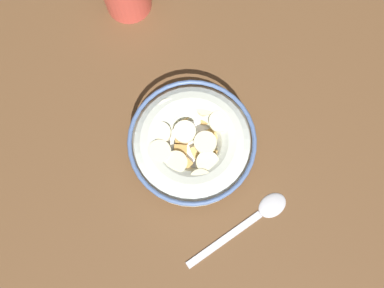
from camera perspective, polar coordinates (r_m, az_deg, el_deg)
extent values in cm
cube|color=brown|center=(54.53, 0.00, -0.92)|extent=(120.80, 120.80, 2.00)
cylinder|color=beige|center=(53.26, 0.00, -0.64)|extent=(9.40, 9.40, 0.60)
torus|color=beige|center=(50.96, 0.00, -0.08)|extent=(17.09, 17.09, 5.32)
torus|color=#4C6699|center=(48.66, 0.00, 0.52)|extent=(17.18, 17.18, 0.60)
cylinder|color=white|center=(50.74, 0.00, -0.03)|extent=(13.90, 13.90, 0.40)
cube|color=#AD7F42|center=(49.70, 4.03, -2.42)|extent=(2.21, 2.25, 0.92)
cube|color=#AD7F42|center=(49.84, -1.96, -1.00)|extent=(2.53, 2.54, 1.01)
cube|color=#B78947|center=(49.47, -1.23, -3.03)|extent=(2.14, 2.08, 0.97)
cube|color=tan|center=(50.50, 2.92, 1.32)|extent=(2.01, 1.99, 0.83)
cube|color=tan|center=(49.53, 2.46, -4.25)|extent=(2.32, 2.28, 0.98)
cube|color=#B78947|center=(51.19, 2.44, 3.97)|extent=(2.49, 2.49, 0.80)
cube|color=#B78947|center=(50.32, -1.55, 1.02)|extent=(2.53, 2.52, 0.95)
cube|color=tan|center=(50.06, 2.64, -1.18)|extent=(2.21, 2.26, 0.97)
cube|color=#AD7F42|center=(51.11, -3.25, 4.58)|extent=(2.41, 2.44, 0.97)
cube|color=tan|center=(49.37, -0.01, -5.10)|extent=(2.20, 2.22, 0.85)
cube|color=tan|center=(51.28, -0.98, 4.73)|extent=(2.01, 2.05, 0.91)
cube|color=tan|center=(49.84, 0.83, -1.33)|extent=(2.07, 2.10, 0.89)
cylinder|color=#F4EABC|center=(48.75, 2.07, 0.22)|extent=(3.46, 3.40, 1.15)
cylinder|color=beige|center=(48.16, 1.35, -5.72)|extent=(4.25, 4.24, 1.15)
cylinder|color=#F9EFC6|center=(49.46, -4.99, 1.71)|extent=(3.94, 3.98, 1.16)
cylinder|color=beige|center=(49.69, 4.57, 3.24)|extent=(4.08, 4.12, 1.24)
cylinder|color=#F9EFC6|center=(49.41, -0.86, 2.06)|extent=(4.29, 4.31, 1.32)
cylinder|color=beige|center=(48.77, -2.52, -2.86)|extent=(4.30, 4.37, 1.38)
cylinder|color=beige|center=(50.53, 2.10, 5.95)|extent=(3.75, 3.70, 1.14)
cylinder|color=#F4EABC|center=(50.28, -4.02, 5.00)|extent=(3.88, 3.86, 1.48)
cylinder|color=beige|center=(48.71, 2.21, -3.03)|extent=(4.22, 4.21, 1.01)
cylinder|color=beige|center=(48.76, -5.07, -1.14)|extent=(4.31, 4.30, 1.21)
ellipsoid|color=#B7B7BC|center=(53.28, 12.39, -9.22)|extent=(3.18, 4.31, 0.80)
cube|color=#B7B7BC|center=(52.42, 5.04, -14.51)|extent=(1.29, 12.32, 0.36)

